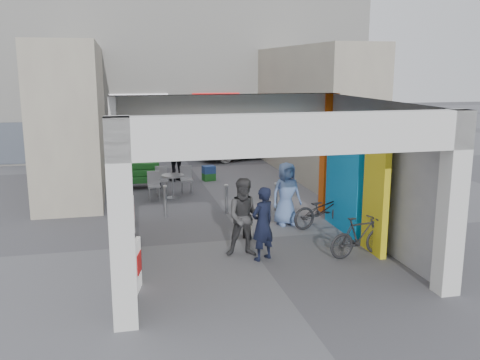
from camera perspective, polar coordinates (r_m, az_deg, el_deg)
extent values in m
plane|color=#5C5C61|center=(13.50, 0.50, -6.33)|extent=(90.00, 90.00, 0.00)
cube|color=silver|center=(8.82, -12.54, -4.77)|extent=(0.40, 0.40, 3.50)
cube|color=silver|center=(14.67, -12.82, 1.91)|extent=(0.40, 0.40, 3.50)
cube|color=silver|center=(10.66, 21.69, -2.43)|extent=(0.40, 0.40, 3.50)
cube|color=#DD520D|center=(15.85, 9.43, 2.79)|extent=(0.40, 0.40, 3.50)
plane|color=silver|center=(11.73, -12.72, -0.60)|extent=(0.00, 6.40, 6.40)
plane|color=#9E9EA3|center=(13.17, 14.36, 0.69)|extent=(0.00, 6.40, 6.40)
cube|color=#0D8AD6|center=(14.17, 11.00, 0.19)|extent=(0.15, 2.00, 2.80)
cube|color=gold|center=(12.59, 14.30, -1.45)|extent=(0.15, 1.00, 2.80)
plane|color=#A9A8A4|center=(11.86, 1.67, 8.38)|extent=(6.40, 6.40, 0.00)
cube|color=silver|center=(14.85, -1.33, 7.78)|extent=(6.40, 0.30, 0.70)
cube|color=silver|center=(8.99, 6.57, 4.88)|extent=(6.40, 0.30, 0.70)
cube|color=white|center=(15.02, -1.46, 7.63)|extent=(4.20, 0.05, 0.55)
cube|color=white|center=(26.63, -6.65, 11.44)|extent=(18.00, 4.00, 8.00)
cube|color=#515966|center=(24.81, -5.95, 4.46)|extent=(16.20, 0.06, 1.80)
cube|color=white|center=(24.48, -10.74, 8.45)|extent=(2.60, 0.06, 0.50)
cube|color=red|center=(24.87, -2.57, 8.70)|extent=(2.20, 0.06, 0.50)
cube|color=#A49E88|center=(20.09, -17.34, 6.50)|extent=(2.00, 9.00, 5.00)
cube|color=#A49E88|center=(21.39, 7.64, 7.25)|extent=(2.00, 9.00, 5.00)
cylinder|color=#94969C|center=(15.47, -7.96, -2.29)|extent=(0.09, 0.09, 0.91)
cylinder|color=#94969C|center=(15.71, -1.47, -2.07)|extent=(0.09, 0.09, 0.85)
cylinder|color=#94969C|center=(16.02, 3.86, -1.84)|extent=(0.09, 0.09, 0.83)
cube|color=white|center=(10.60, -10.96, -8.96)|extent=(0.20, 0.55, 1.00)
cube|color=red|center=(10.58, -10.75, -8.69)|extent=(0.12, 0.38, 0.40)
cube|color=white|center=(14.35, -11.57, -3.38)|extent=(0.17, 0.56, 1.00)
cube|color=red|center=(14.34, -11.42, -3.18)|extent=(0.10, 0.39, 0.40)
cylinder|color=#9C9CA1|center=(17.68, -7.17, -0.72)|extent=(0.06, 0.06, 0.75)
cylinder|color=#9C9CA1|center=(17.76, -7.14, -1.87)|extent=(0.46, 0.46, 0.02)
cylinder|color=#9C9CA1|center=(17.60, -7.20, 0.47)|extent=(0.73, 0.73, 0.05)
cube|color=#9C9CA1|center=(17.46, -9.13, -1.42)|extent=(0.40, 0.40, 0.47)
cube|color=#9C9CA1|center=(17.54, -9.22, 0.19)|extent=(0.40, 0.05, 0.47)
cube|color=#9C9CA1|center=(18.27, -5.70, -0.72)|extent=(0.40, 0.40, 0.47)
cube|color=#9C9CA1|center=(18.35, -5.81, 0.82)|extent=(0.40, 0.05, 0.47)
cube|color=#9C9CA1|center=(18.29, -8.34, -0.78)|extent=(0.40, 0.40, 0.47)
cube|color=#9C9CA1|center=(18.38, -8.43, 0.76)|extent=(0.40, 0.05, 0.47)
cube|color=black|center=(19.37, -10.20, -0.32)|extent=(1.33, 0.66, 0.33)
cube|color=#1C5F1B|center=(19.18, -10.19, 0.05)|extent=(1.10, 0.39, 0.20)
cube|color=#1C5F1B|center=(19.30, -10.24, 0.80)|extent=(1.10, 0.39, 0.20)
cube|color=#1C5F1B|center=(19.42, -10.29, 1.53)|extent=(1.10, 0.39, 0.20)
cube|color=#1C5F1B|center=(20.31, -3.35, 0.34)|extent=(0.51, 0.43, 0.28)
cube|color=navy|center=(20.25, -3.36, 1.12)|extent=(0.51, 0.43, 0.28)
cube|color=black|center=(13.66, 0.83, -5.60)|extent=(0.23, 0.31, 0.23)
cube|color=black|center=(13.50, 0.96, -5.06)|extent=(0.18, 0.15, 0.34)
cube|color=silver|center=(13.43, 1.05, -5.32)|extent=(0.14, 0.03, 0.32)
cylinder|color=silver|center=(13.47, 0.81, -5.78)|extent=(0.04, 0.04, 0.27)
cylinder|color=silver|center=(13.49, 1.24, -5.75)|extent=(0.04, 0.04, 0.27)
sphere|color=black|center=(13.42, 0.98, -4.23)|extent=(0.18, 0.18, 0.18)
cube|color=silver|center=(13.34, 1.08, -4.42)|extent=(0.08, 0.11, 0.06)
cone|color=black|center=(13.42, 0.75, -3.84)|extent=(0.07, 0.07, 0.08)
cone|color=black|center=(13.44, 1.14, -3.82)|extent=(0.07, 0.07, 0.08)
imported|color=black|center=(11.90, 2.44, -4.68)|extent=(0.73, 0.64, 1.67)
imported|color=#3C3C3E|center=(12.13, 0.58, -4.01)|extent=(0.98, 0.82, 1.81)
imported|color=#5F7DB8|center=(14.56, 4.96, -1.47)|extent=(0.92, 0.68, 1.73)
imported|color=black|center=(20.19, -6.82, 2.61)|extent=(1.23, 0.90, 1.95)
imported|color=black|center=(14.55, 8.84, -3.12)|extent=(1.94, 1.07, 0.97)
imported|color=black|center=(12.50, 12.68, -5.89)|extent=(1.62, 0.72, 0.94)
imported|color=silver|center=(24.84, -0.09, 3.75)|extent=(4.19, 2.56, 1.33)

